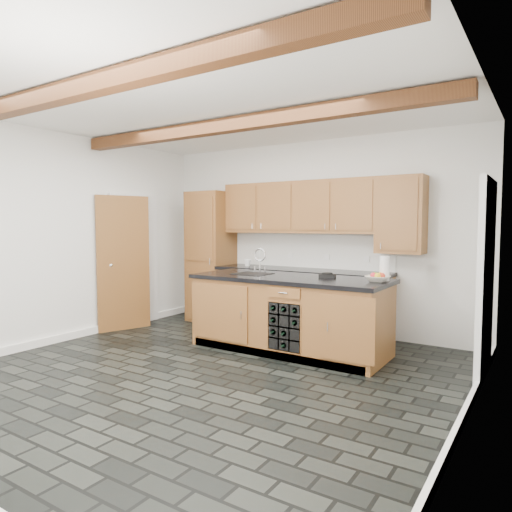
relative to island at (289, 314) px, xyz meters
The scene contains 10 objects.
ground 1.40m from the island, 103.44° to the right, with size 5.00×5.00×0.00m, color black.
room_shell 1.36m from the island, 117.48° to the right, with size 5.01×5.00×5.00m.
back_cabinetry 1.28m from the island, 125.61° to the left, with size 3.65×0.62×2.20m.
island is the anchor object (origin of this frame).
faucet 0.75m from the island, behind, with size 0.45×0.40×0.34m.
kitchen_scale 0.68m from the island, 21.27° to the left, with size 0.21×0.14×0.06m.
fruit_bowl 1.19m from the island, ahead, with size 0.27×0.27×0.07m, color silver.
fruit_cluster 1.20m from the island, ahead, with size 0.16×0.17×0.07m.
paper_towel 1.29m from the island, 12.11° to the left, with size 0.11×0.11×0.29m, color white.
mug 1.59m from the island, 144.13° to the left, with size 0.11×0.11×0.11m, color white.
Camera 1 is at (3.01, -3.65, 1.58)m, focal length 32.00 mm.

